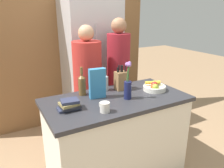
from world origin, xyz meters
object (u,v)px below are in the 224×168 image
object	(u,v)px
bottle_vinegar	(82,84)
coffee_mug	(105,107)
cereal_box	(97,83)
book_stack	(69,105)
person_in_blue	(118,74)
refrigerator	(91,65)
fruit_bowl	(155,87)
person_at_sink	(88,84)
knife_block	(121,80)
bottle_oil	(105,82)
flower_vase	(128,85)

from	to	relation	value
bottle_vinegar	coffee_mug	bearing A→B (deg)	-87.81
cereal_box	book_stack	size ratio (longest dim) A/B	1.50
book_stack	person_in_blue	bearing A→B (deg)	36.76
book_stack	bottle_vinegar	size ratio (longest dim) A/B	0.68
cereal_box	bottle_vinegar	distance (m)	0.18
refrigerator	book_stack	world-z (taller)	refrigerator
fruit_bowl	refrigerator	bearing A→B (deg)	100.65
refrigerator	person_at_sink	xyz separation A→B (m)	(-0.30, -0.58, -0.07)
knife_block	book_stack	bearing A→B (deg)	-161.30
fruit_bowl	coffee_mug	xyz separation A→B (m)	(-0.72, -0.21, 0.00)
refrigerator	book_stack	xyz separation A→B (m)	(-0.74, -1.20, -0.01)
person_at_sink	coffee_mug	bearing A→B (deg)	-78.24
coffee_mug	person_in_blue	size ratio (longest dim) A/B	0.07
cereal_box	bottle_oil	distance (m)	0.23
refrigerator	cereal_box	xyz separation A→B (m)	(-0.41, -1.07, 0.10)
coffee_mug	person_in_blue	xyz separation A→B (m)	(0.64, 0.86, -0.01)
bottle_oil	bottle_vinegar	world-z (taller)	bottle_vinegar
refrigerator	bottle_oil	distance (m)	0.95
fruit_bowl	book_stack	world-z (taller)	fruit_bowl
bottle_oil	person_at_sink	bearing A→B (deg)	99.73
fruit_bowl	book_stack	size ratio (longest dim) A/B	1.23
knife_block	bottle_oil	bearing A→B (deg)	159.36
knife_block	flower_vase	size ratio (longest dim) A/B	0.74
cereal_box	person_at_sink	xyz separation A→B (m)	(0.10, 0.49, -0.17)
cereal_box	bottle_vinegar	xyz separation A→B (m)	(-0.10, 0.14, -0.03)
fruit_bowl	cereal_box	world-z (taller)	cereal_box
fruit_bowl	flower_vase	xyz separation A→B (m)	(-0.38, -0.06, 0.10)
fruit_bowl	cereal_box	xyz separation A→B (m)	(-0.63, 0.11, 0.11)
fruit_bowl	person_at_sink	size ratio (longest dim) A/B	0.15
refrigerator	fruit_bowl	distance (m)	1.20
cereal_box	person_in_blue	distance (m)	0.78
cereal_box	person_in_blue	size ratio (longest dim) A/B	0.18
fruit_bowl	bottle_oil	distance (m)	0.54
coffee_mug	person_in_blue	world-z (taller)	person_in_blue
refrigerator	book_stack	bearing A→B (deg)	-121.65
knife_block	person_in_blue	bearing A→B (deg)	62.55
flower_vase	cereal_box	size ratio (longest dim) A/B	1.25
person_at_sink	flower_vase	bearing A→B (deg)	-53.01
refrigerator	person_at_sink	size ratio (longest dim) A/B	1.21
refrigerator	knife_block	size ratio (longest dim) A/B	6.86
coffee_mug	bottle_oil	bearing A→B (deg)	62.46
flower_vase	person_at_sink	xyz separation A→B (m)	(-0.14, 0.66, -0.16)
coffee_mug	cereal_box	bearing A→B (deg)	75.12
fruit_bowl	coffee_mug	size ratio (longest dim) A/B	2.03
bottle_oil	flower_vase	bearing A→B (deg)	-75.43
refrigerator	knife_block	bearing A→B (deg)	-94.75
fruit_bowl	person_at_sink	world-z (taller)	person_at_sink
bottle_oil	person_in_blue	bearing A→B (deg)	44.01
cereal_box	bottle_oil	world-z (taller)	cereal_box
coffee_mug	book_stack	size ratio (longest dim) A/B	0.60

